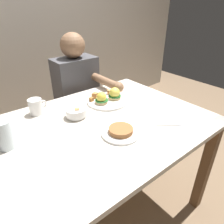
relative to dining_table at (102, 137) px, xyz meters
name	(u,v)px	position (x,y,z in m)	size (l,w,h in m)	color
ground_plane	(104,207)	(0.00, 0.00, -0.63)	(6.00, 6.00, 0.00)	#7F664C
back_wall	(6,6)	(0.00, 1.50, 0.67)	(4.80, 0.10, 2.60)	beige
dining_table	(102,137)	(0.00, 0.00, 0.00)	(1.20, 0.90, 0.74)	silver
eggs_benedict_plate	(108,98)	(0.18, 0.18, 0.13)	(0.27, 0.27, 0.09)	white
fruit_bowl	(76,113)	(-0.08, 0.14, 0.14)	(0.12, 0.12, 0.06)	white
coffee_mug	(36,106)	(-0.25, 0.32, 0.16)	(0.11, 0.08, 0.09)	white
fork	(172,125)	(0.28, -0.27, 0.11)	(0.13, 0.11, 0.00)	silver
water_glass_near	(5,136)	(-0.47, 0.10, 0.17)	(0.08, 0.08, 0.14)	silver
side_plate	(121,132)	(0.01, -0.15, 0.12)	(0.20, 0.20, 0.04)	white
diner_person	(79,94)	(0.20, 0.60, 0.02)	(0.34, 0.54, 1.14)	#33333D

